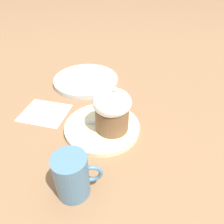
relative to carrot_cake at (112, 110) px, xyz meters
The scene contains 7 objects.
ground_plane 0.08m from the carrot_cake, 152.33° to the left, with size 4.00×4.00×0.00m, color #846042.
dessert_plate 0.08m from the carrot_cake, 152.33° to the left, with size 0.21×0.21×0.01m.
carrot_cake is the anchor object (origin of this frame).
spoon 0.07m from the carrot_cake, 142.60° to the left, with size 0.13×0.04×0.01m.
coffee_cup 0.20m from the carrot_cake, 120.77° to the right, with size 0.10×0.07×0.10m.
side_plate 0.30m from the carrot_cake, 102.50° to the left, with size 0.24×0.24×0.02m.
paper_napkin 0.24m from the carrot_cake, 150.80° to the left, with size 0.17×0.16×0.00m.
Camera 1 is at (-0.03, -0.46, 0.42)m, focal length 35.00 mm.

